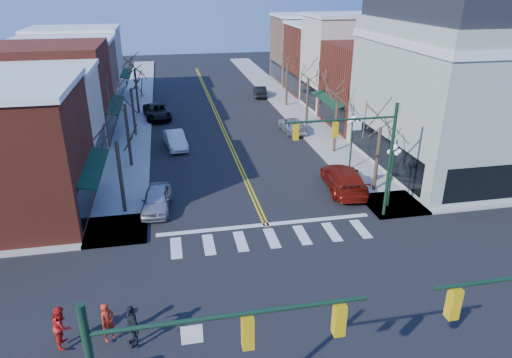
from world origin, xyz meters
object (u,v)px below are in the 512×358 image
pedestrian_dark_a (132,325)px  car_right_mid (292,125)px  car_left_far (157,112)px  pedestrian_red_b (62,326)px  victorian_corner (465,81)px  lamppost_midblock (352,134)px  lamppost_corner (393,165)px  car_left_near (157,199)px  car_right_near (344,179)px  pedestrian_red_a (108,322)px  car_right_far (260,91)px  car_left_mid (175,140)px

pedestrian_dark_a → car_right_mid: bearing=126.4°
car_left_far → pedestrian_red_b: (-3.60, -33.13, 0.30)m
victorian_corner → car_right_mid: 15.84m
victorian_corner → lamppost_midblock: 9.10m
lamppost_corner → pedestrian_dark_a: size_ratio=2.33×
lamppost_midblock → car_left_near: size_ratio=1.02×
car_right_near → pedestrian_dark_a: 18.61m
victorian_corner → pedestrian_red_a: victorian_corner is taller
car_right_mid → car_right_far: (0.00, 15.32, -0.09)m
pedestrian_dark_a → car_right_far: bearing=135.8°
car_left_near → car_left_mid: (1.60, 11.78, -0.00)m
car_left_far → car_right_far: bearing=23.4°
pedestrian_dark_a → pedestrian_red_b: bearing=-127.0°
car_left_near → pedestrian_red_b: size_ratio=2.36×
pedestrian_dark_a → lamppost_corner: bearing=95.4°
car_right_far → pedestrian_red_a: bearing=76.5°
car_left_far → pedestrian_red_a: 33.25m
car_left_mid → car_right_near: 15.86m
car_left_far → lamppost_corner: bearing=-66.7°
lamppost_midblock → victorian_corner: bearing=-3.4°
lamppost_midblock → car_right_far: bearing=94.0°
car_right_far → pedestrian_red_a: (-14.66, -40.96, 0.33)m
victorian_corner → pedestrian_red_a: 29.48m
victorian_corner → pedestrian_red_a: size_ratio=8.32×
car_left_mid → pedestrian_red_a: size_ratio=2.55×
victorian_corner → pedestrian_red_b: size_ratio=7.91×
pedestrian_red_b → lamppost_corner: bearing=-65.7°
pedestrian_dark_a → car_right_near: bearing=106.6°
car_left_near → pedestrian_red_a: size_ratio=2.48×
lamppost_midblock → car_right_near: size_ratio=0.74×
car_left_near → car_left_far: size_ratio=0.78×
car_left_near → car_left_far: 21.63m
lamppost_corner → lamppost_midblock: same height
pedestrian_red_a → car_left_mid: bearing=33.7°
car_left_far → pedestrian_red_b: bearing=-104.0°
victorian_corner → pedestrian_dark_a: size_ratio=7.68×
victorian_corner → car_left_mid: 23.65m
lamppost_corner → pedestrian_red_b: 20.35m
car_left_far → pedestrian_red_a: size_ratio=3.17×
car_left_near → car_left_far: (0.00, 21.63, 0.03)m
car_left_far → pedestrian_red_a: (-1.86, -33.20, 0.25)m
lamppost_midblock → car_left_mid: lamppost_midblock is taller
car_left_near → car_left_far: car_left_far is taller
lamppost_corner → pedestrian_dark_a: 18.24m
car_left_far → car_right_near: 24.66m
car_right_near → car_right_far: size_ratio=1.42×
pedestrian_dark_a → lamppost_midblock: bearing=109.8°
car_left_near → pedestrian_red_a: 11.72m
pedestrian_red_b → pedestrian_red_a: bearing=-94.0°
car_right_mid → car_right_far: 15.32m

